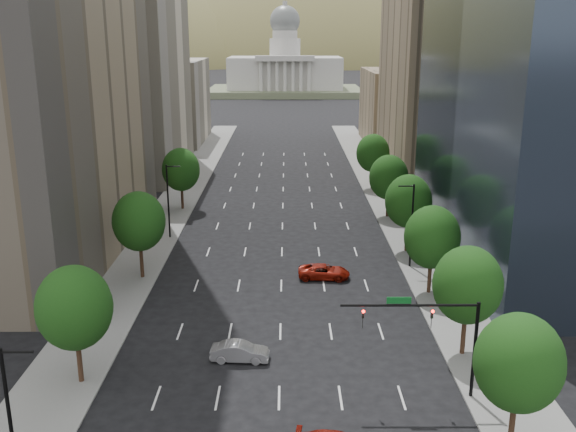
{
  "coord_description": "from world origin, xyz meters",
  "views": [
    {
      "loc": [
        0.5,
        -8.24,
        23.85
      ],
      "look_at": [
        0.65,
        46.82,
        8.0
      ],
      "focal_mm": 39.9,
      "sensor_mm": 36.0,
      "label": 1
    }
  ],
  "objects_px": {
    "capitol": "(285,72)",
    "car_red_far": "(324,272)",
    "traffic_signal": "(439,328)",
    "car_silver": "(240,352)"
  },
  "relations": [
    {
      "from": "car_silver",
      "to": "car_red_far",
      "type": "distance_m",
      "value": 18.26
    },
    {
      "from": "capitol",
      "to": "car_red_far",
      "type": "bearing_deg",
      "value": -88.76
    },
    {
      "from": "traffic_signal",
      "to": "car_silver",
      "type": "bearing_deg",
      "value": 159.18
    },
    {
      "from": "traffic_signal",
      "to": "car_red_far",
      "type": "xyz_separation_m",
      "value": [
        -6.24,
        21.89,
        -4.46
      ]
    },
    {
      "from": "capitol",
      "to": "traffic_signal",
      "type": "bearing_deg",
      "value": -87.26
    },
    {
      "from": "capitol",
      "to": "car_red_far",
      "type": "relative_size",
      "value": 11.62
    },
    {
      "from": "traffic_signal",
      "to": "car_red_far",
      "type": "relative_size",
      "value": 1.77
    },
    {
      "from": "traffic_signal",
      "to": "car_silver",
      "type": "height_order",
      "value": "traffic_signal"
    },
    {
      "from": "capitol",
      "to": "car_red_far",
      "type": "xyz_separation_m",
      "value": [
        4.28,
        -197.82,
        -7.86
      ]
    },
    {
      "from": "traffic_signal",
      "to": "car_silver",
      "type": "relative_size",
      "value": 2.07
    }
  ]
}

